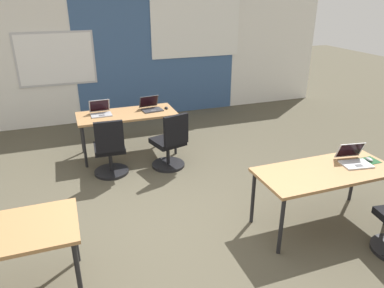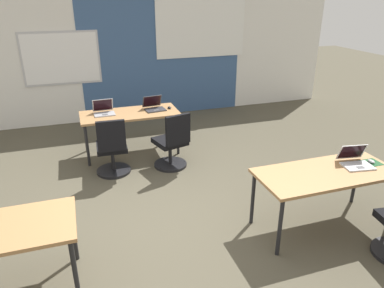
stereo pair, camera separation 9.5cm
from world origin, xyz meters
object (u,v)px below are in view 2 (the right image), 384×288
object	(u,v)px
desk_near_right	(326,176)
chair_far_right	(172,145)
laptop_near_right_end	(356,161)
laptop_far_left	(104,111)
desk_far_center	(130,116)
laptop_far_right	(154,107)
mouse_near_right_end	(371,161)
chair_far_left	(112,151)
mouse_far_right	(169,108)

from	to	relation	value
desk_near_right	chair_far_right	world-z (taller)	chair_far_right
laptop_near_right_end	laptop_far_left	world-z (taller)	laptop_far_left
desk_far_center	laptop_far_left	size ratio (longest dim) A/B	4.74
laptop_far_right	mouse_near_right_end	bearing A→B (deg)	-61.89
chair_far_left	chair_far_right	bearing A→B (deg)	178.73
desk_far_center	chair_far_left	xyz separation A→B (m)	(-0.40, -0.71, -0.28)
mouse_far_right	chair_far_left	xyz separation A→B (m)	(-1.08, -0.72, -0.36)
laptop_near_right_end	laptop_far_left	distance (m)	3.83
mouse_far_right	laptop_near_right_end	size ratio (longest dim) A/B	0.27
laptop_far_right	chair_far_left	bearing A→B (deg)	-144.27
desk_near_right	chair_far_left	bearing A→B (deg)	135.76
laptop_near_right_end	mouse_near_right_end	bearing A→B (deg)	4.02
chair_far_right	mouse_near_right_end	bearing A→B (deg)	117.73
desk_far_center	chair_far_left	distance (m)	0.86
laptop_far_right	chair_far_right	world-z (taller)	laptop_far_right
chair_far_right	chair_far_left	distance (m)	0.91
chair_far_right	chair_far_left	world-z (taller)	same
laptop_far_right	chair_far_left	distance (m)	1.19
chair_far_right	laptop_near_right_end	world-z (taller)	laptop_near_right_end
mouse_near_right_end	chair_far_right	bearing A→B (deg)	133.06
desk_near_right	mouse_near_right_end	size ratio (longest dim) A/B	15.99
chair_far_left	laptop_near_right_end	bearing A→B (deg)	144.21
desk_far_center	chair_far_left	world-z (taller)	chair_far_left
desk_near_right	laptop_far_left	bearing A→B (deg)	126.86
desk_far_center	laptop_far_left	xyz separation A→B (m)	(-0.41, 0.08, 0.11)
chair_far_left	desk_far_center	bearing A→B (deg)	-116.75
desk_far_center	laptop_far_left	distance (m)	0.43
mouse_far_right	laptop_far_left	world-z (taller)	laptop_far_left
mouse_near_right_end	laptop_far_left	xyz separation A→B (m)	(-2.79, 2.85, 0.03)
chair_far_right	mouse_near_right_end	distance (m)	2.77
chair_far_right	laptop_far_right	bearing A→B (deg)	-99.56
laptop_far_right	laptop_near_right_end	distance (m)	3.30
laptop_far_right	mouse_far_right	distance (m)	0.26
desk_near_right	desk_far_center	distance (m)	3.30
laptop_far_right	mouse_near_right_end	size ratio (longest dim) A/B	3.64
desk_far_center	desk_near_right	bearing A→B (deg)	-57.99
laptop_far_right	chair_far_left	size ratio (longest dim) A/B	0.40
desk_near_right	laptop_near_right_end	xyz separation A→B (m)	(0.42, 0.04, 0.11)
desk_near_right	mouse_near_right_end	world-z (taller)	mouse_near_right_end
desk_far_center	laptop_near_right_end	bearing A→B (deg)	-51.81
chair_far_right	mouse_near_right_end	xyz separation A→B (m)	(1.87, -2.01, 0.36)
laptop_near_right_end	mouse_near_right_end	world-z (taller)	laptop_near_right_end
mouse_far_right	laptop_near_right_end	bearing A→B (deg)	-61.79
mouse_far_right	mouse_near_right_end	distance (m)	3.27
laptop_near_right_end	chair_far_right	bearing A→B (deg)	139.01
mouse_far_right	chair_far_left	distance (m)	1.35
laptop_far_left	chair_far_right	bearing A→B (deg)	-44.15
mouse_far_right	laptop_far_left	bearing A→B (deg)	176.51
chair_far_right	mouse_far_right	bearing A→B (deg)	-117.92
desk_near_right	mouse_far_right	xyz separation A→B (m)	(-1.07, 2.81, 0.08)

